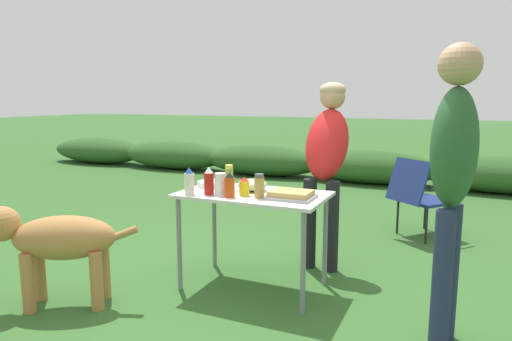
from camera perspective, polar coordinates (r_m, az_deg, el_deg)
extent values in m
plane|color=#336028|center=(3.65, -0.35, -14.29)|extent=(60.00, 60.00, 0.00)
ellipsoid|color=#2D5623|center=(10.84, -19.06, 2.39)|extent=(2.40, 0.90, 0.56)
ellipsoid|color=#2D5623|center=(9.59, -10.28, 1.93)|extent=(2.40, 0.90, 0.56)
ellipsoid|color=#2D5623|center=(8.63, 0.76, 1.29)|extent=(2.40, 0.90, 0.56)
ellipsoid|color=#2D5623|center=(8.05, 13.94, 0.47)|extent=(2.40, 0.90, 0.56)
ellipsoid|color=#2D5623|center=(7.96, 28.24, -0.45)|extent=(2.40, 0.90, 0.56)
cube|color=silver|center=(3.43, -0.37, -3.05)|extent=(1.10, 0.64, 0.02)
cylinder|color=gray|center=(3.53, -9.57, -9.05)|extent=(0.04, 0.04, 0.71)
cylinder|color=gray|center=(3.12, 5.92, -11.43)|extent=(0.04, 0.04, 0.71)
cylinder|color=gray|center=(3.97, -5.23, -6.91)|extent=(0.04, 0.04, 0.71)
cylinder|color=gray|center=(3.61, 8.64, -8.61)|extent=(0.04, 0.04, 0.71)
cube|color=#9E9EA3|center=(3.25, 4.40, -3.33)|extent=(0.33, 0.26, 0.02)
cube|color=tan|center=(3.25, 4.40, -2.85)|extent=(0.29, 0.22, 0.04)
cylinder|color=white|center=(3.68, -5.75, -1.69)|extent=(0.20, 0.20, 0.05)
ellipsoid|color=#ADBC99|center=(3.51, -0.45, -1.79)|extent=(0.23, 0.23, 0.09)
cylinder|color=white|center=(3.35, -4.49, -1.70)|extent=(0.08, 0.08, 0.16)
cylinder|color=yellow|center=(3.33, -1.46, -2.24)|extent=(0.07, 0.07, 0.11)
cone|color=red|center=(3.32, -1.47, -1.07)|extent=(0.06, 0.06, 0.03)
cylinder|color=#CC4214|center=(3.28, -3.34, -2.10)|extent=(0.08, 0.08, 0.14)
cone|color=black|center=(3.27, -3.36, -0.54)|extent=(0.06, 0.06, 0.04)
cylinder|color=#B2893D|center=(3.25, 0.41, -2.16)|extent=(0.07, 0.07, 0.15)
cylinder|color=#4C4C4C|center=(3.23, 0.41, -0.65)|extent=(0.06, 0.06, 0.03)
cylinder|color=red|center=(3.38, -5.90, -1.66)|extent=(0.07, 0.07, 0.16)
cone|color=white|center=(3.36, -5.93, 0.07)|extent=(0.06, 0.06, 0.05)
cylinder|color=olive|center=(3.54, -3.37, -1.10)|extent=(0.06, 0.06, 0.17)
cylinder|color=#D1CC47|center=(3.52, -3.39, 0.47)|extent=(0.06, 0.06, 0.03)
cylinder|color=silver|center=(3.40, -8.34, -1.67)|extent=(0.08, 0.08, 0.16)
cone|color=#194793|center=(3.38, -8.38, 0.01)|extent=(0.06, 0.06, 0.04)
cylinder|color=black|center=(3.95, 6.69, -6.59)|extent=(0.12, 0.12, 0.77)
cylinder|color=black|center=(3.88, 9.45, -6.91)|extent=(0.12, 0.12, 0.77)
ellipsoid|color=red|center=(3.90, 8.86, 3.28)|extent=(0.39, 0.50, 0.68)
sphere|color=tan|center=(3.99, 9.55, 9.09)|extent=(0.21, 0.21, 0.21)
ellipsoid|color=tan|center=(3.99, 9.57, 9.93)|extent=(0.22, 0.22, 0.13)
cylinder|color=#232D4C|center=(3.02, 22.94, -11.61)|extent=(0.11, 0.11, 0.84)
cylinder|color=#232D4C|center=(2.84, 22.21, -12.85)|extent=(0.11, 0.11, 0.84)
ellipsoid|color=#28562D|center=(2.76, 23.54, 2.62)|extent=(0.30, 0.38, 0.68)
sphere|color=tan|center=(2.75, 24.15, 12.05)|extent=(0.23, 0.23, 0.23)
cylinder|color=#B27A42|center=(3.39, -19.30, -12.93)|extent=(0.09, 0.09, 0.41)
cylinder|color=#B27A42|center=(3.57, -18.48, -11.75)|extent=(0.09, 0.09, 0.41)
cylinder|color=#B27A42|center=(3.53, -26.63, -12.49)|extent=(0.09, 0.09, 0.41)
cylinder|color=#B27A42|center=(3.70, -25.46, -11.40)|extent=(0.09, 0.09, 0.41)
ellipsoid|color=#B27A42|center=(3.45, -22.81, -7.74)|extent=(0.76, 0.61, 0.31)
sphere|color=#B27A42|center=(3.57, -29.20, -5.84)|extent=(0.24, 0.24, 0.24)
cylinder|color=#B27A42|center=(3.34, -16.31, -7.64)|extent=(0.22, 0.15, 0.12)
cube|color=navy|center=(5.11, 20.57, -3.52)|extent=(0.65, 0.65, 0.03)
cube|color=navy|center=(4.87, 18.45, -1.26)|extent=(0.46, 0.42, 0.44)
cylinder|color=black|center=(5.15, 17.29, -5.48)|extent=(0.02, 0.02, 0.38)
cylinder|color=black|center=(4.88, 20.52, -6.46)|extent=(0.02, 0.02, 0.38)
cylinder|color=black|center=(5.43, 20.38, -4.91)|extent=(0.02, 0.02, 0.38)
cylinder|color=black|center=(5.17, 23.59, -5.78)|extent=(0.02, 0.02, 0.38)
cylinder|color=black|center=(5.23, 18.85, -1.19)|extent=(0.28, 0.33, 0.02)
cylinder|color=black|center=(4.92, 22.61, -2.02)|extent=(0.28, 0.33, 0.02)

